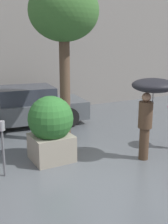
# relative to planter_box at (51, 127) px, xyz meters

# --- Properties ---
(ground_plane) EXTENTS (40.00, 40.00, 0.00)m
(ground_plane) POSITION_rel_planter_box_xyz_m (0.44, -1.43, -0.83)
(ground_plane) COLOR #51565B
(building_facade) EXTENTS (18.00, 0.30, 6.00)m
(building_facade) POSITION_rel_planter_box_xyz_m (0.44, 5.07, 2.17)
(building_facade) COLOR gray
(building_facade) RESTS_ON ground
(planter_box) EXTENTS (1.09, 1.09, 1.59)m
(planter_box) POSITION_rel_planter_box_xyz_m (0.00, 0.00, 0.00)
(planter_box) COLOR gray
(planter_box) RESTS_ON ground
(person_adult) EXTENTS (1.01, 1.01, 2.01)m
(person_adult) POSITION_rel_planter_box_xyz_m (2.07, -1.14, 0.75)
(person_adult) COLOR #473323
(person_adult) RESTS_ON ground
(parked_car_near) EXTENTS (4.29, 2.35, 1.33)m
(parked_car_near) POSITION_rel_planter_box_xyz_m (0.42, 3.29, -0.22)
(parked_car_near) COLOR #4C5156
(parked_car_near) RESTS_ON ground
(street_tree) EXTENTS (1.85, 1.85, 4.39)m
(street_tree) POSITION_rel_planter_box_xyz_m (0.85, 1.00, 2.68)
(street_tree) COLOR brown
(street_tree) RESTS_ON ground
(parking_meter) EXTENTS (0.14, 0.14, 1.23)m
(parking_meter) POSITION_rel_planter_box_xyz_m (-1.22, -0.33, 0.06)
(parking_meter) COLOR #595B60
(parking_meter) RESTS_ON ground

